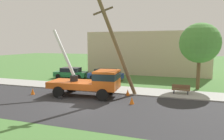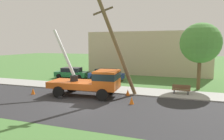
# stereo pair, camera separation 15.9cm
# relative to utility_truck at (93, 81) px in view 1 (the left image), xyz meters

# --- Properties ---
(ground_plane) EXTENTS (120.00, 120.00, 0.00)m
(ground_plane) POSITION_rel_utility_truck_xyz_m (-0.10, 9.30, -1.41)
(ground_plane) COLOR #477538
(road_asphalt) EXTENTS (80.00, 8.45, 0.01)m
(road_asphalt) POSITION_rel_utility_truck_xyz_m (-0.10, -2.70, -1.40)
(road_asphalt) COLOR #2B2B2D
(road_asphalt) RESTS_ON ground
(sidewalk_strip) EXTENTS (80.00, 3.19, 0.10)m
(sidewalk_strip) POSITION_rel_utility_truck_xyz_m (-0.10, 3.12, -1.36)
(sidewalk_strip) COLOR #9E9E99
(sidewalk_strip) RESTS_ON ground
(utility_truck) EXTENTS (6.92, 3.21, 5.98)m
(utility_truck) POSITION_rel_utility_truck_xyz_m (0.00, 0.00, 0.00)
(utility_truck) COLOR #C65119
(utility_truck) RESTS_ON ground
(leaning_utility_pole) EXTENTS (3.27, 2.78, 8.43)m
(leaning_utility_pole) POSITION_rel_utility_truck_xyz_m (2.02, 0.67, 2.90)
(leaning_utility_pole) COLOR brown
(leaning_utility_pole) RESTS_ON ground
(traffic_cone_ahead) EXTENTS (0.36, 0.36, 0.56)m
(traffic_cone_ahead) POSITION_rel_utility_truck_xyz_m (3.81, -1.21, -1.13)
(traffic_cone_ahead) COLOR orange
(traffic_cone_ahead) RESTS_ON ground
(traffic_cone_behind) EXTENTS (0.36, 0.36, 0.56)m
(traffic_cone_behind) POSITION_rel_utility_truck_xyz_m (-5.54, -1.11, -1.13)
(traffic_cone_behind) COLOR orange
(traffic_cone_behind) RESTS_ON ground
(traffic_cone_curbside) EXTENTS (0.36, 0.36, 0.56)m
(traffic_cone_curbside) POSITION_rel_utility_truck_xyz_m (2.82, 1.36, -1.13)
(traffic_cone_curbside) COLOR orange
(traffic_cone_curbside) RESTS_ON ground
(parked_sedan_green) EXTENTS (4.53, 2.24, 1.42)m
(parked_sedan_green) POSITION_rel_utility_truck_xyz_m (-6.85, 8.22, -0.70)
(parked_sedan_green) COLOR #1E6638
(parked_sedan_green) RESTS_ON ground
(parked_sedan_blue) EXTENTS (4.52, 2.23, 1.42)m
(parked_sedan_blue) POSITION_rel_utility_truck_xyz_m (-1.89, 8.32, -0.70)
(parked_sedan_blue) COLOR #263F99
(parked_sedan_blue) RESTS_ON ground
(park_bench) EXTENTS (1.60, 0.45, 0.90)m
(park_bench) POSITION_rel_utility_truck_xyz_m (7.36, 3.18, -0.95)
(park_bench) COLOR brown
(park_bench) RESTS_ON ground
(roadside_tree_near) EXTENTS (4.02, 4.02, 6.72)m
(roadside_tree_near) POSITION_rel_utility_truck_xyz_m (8.97, 6.26, 3.28)
(roadside_tree_near) COLOR brown
(roadside_tree_near) RESTS_ON ground
(lowrise_building_backdrop) EXTENTS (18.00, 6.00, 6.40)m
(lowrise_building_backdrop) POSITION_rel_utility_truck_xyz_m (2.23, 16.42, 1.79)
(lowrise_building_backdrop) COLOR #C6B293
(lowrise_building_backdrop) RESTS_ON ground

